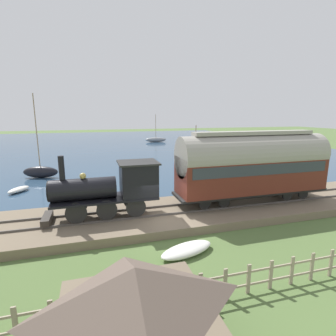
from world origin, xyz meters
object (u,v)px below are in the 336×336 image
at_px(passenger_coach, 253,164).
at_px(rowboat_far_out, 242,171).
at_px(sailboat_teal, 195,167).
at_px(rowboat_near_shore, 19,190).
at_px(steam_locomotive, 113,186).
at_px(foreground_shed, 136,314).
at_px(sailboat_gray, 156,140).
at_px(rowboat_mid_harbor, 144,171).
at_px(sailboat_black, 41,171).
at_px(beached_dinghy, 187,250).

relative_size(passenger_coach, rowboat_far_out, 5.17).
distance_m(sailboat_teal, rowboat_near_shore, 17.98).
distance_m(steam_locomotive, foreground_shed, 9.26).
height_order(sailboat_gray, rowboat_mid_harbor, sailboat_gray).
relative_size(rowboat_far_out, foreground_shed, 0.50).
xyz_separation_m(sailboat_black, sailboat_teal, (-1.23, -16.67, -0.22)).
relative_size(sailboat_gray, sailboat_teal, 1.22).
relative_size(steam_locomotive, sailboat_black, 0.78).
distance_m(sailboat_teal, beached_dinghy, 18.71).
bearing_deg(rowboat_far_out, sailboat_black, 48.12).
xyz_separation_m(passenger_coach, beached_dinghy, (-4.44, 6.30, -2.99)).
relative_size(sailboat_gray, beached_dinghy, 2.12).
bearing_deg(sailboat_black, sailboat_teal, -80.07).
relative_size(passenger_coach, sailboat_teal, 2.05).
relative_size(sailboat_teal, rowboat_mid_harbor, 2.27).
bearing_deg(rowboat_near_shore, beached_dinghy, 159.96).
bearing_deg(sailboat_black, steam_locomotive, -141.40).
height_order(sailboat_teal, rowboat_far_out, sailboat_teal).
xyz_separation_m(sailboat_gray, beached_dinghy, (-49.21, 10.32, -0.36)).
xyz_separation_m(passenger_coach, rowboat_far_out, (9.88, -5.45, -2.94)).
distance_m(rowboat_mid_harbor, foreground_shed, 22.62).
relative_size(rowboat_mid_harbor, foreground_shed, 0.56).
relative_size(rowboat_mid_harbor, rowboat_far_out, 1.11).
xyz_separation_m(steam_locomotive, beached_dinghy, (-4.44, -2.96, -2.17)).
bearing_deg(sailboat_black, passenger_coach, -117.71).
bearing_deg(rowboat_near_shore, passenger_coach, -175.83).
bearing_deg(steam_locomotive, sailboat_black, 24.47).
height_order(sailboat_black, rowboat_far_out, sailboat_black).
height_order(rowboat_near_shore, foreground_shed, foreground_shed).
height_order(passenger_coach, sailboat_black, sailboat_black).
relative_size(steam_locomotive, beached_dinghy, 2.19).
height_order(rowboat_far_out, beached_dinghy, rowboat_far_out).
bearing_deg(beached_dinghy, sailboat_teal, -23.11).
bearing_deg(sailboat_black, foreground_shed, -151.00).
height_order(rowboat_near_shore, beached_dinghy, beached_dinghy).
bearing_deg(rowboat_mid_harbor, sailboat_black, 123.96).
bearing_deg(sailboat_teal, steam_locomotive, 130.64).
xyz_separation_m(rowboat_mid_harbor, rowboat_far_out, (-3.06, -10.47, -0.02)).
height_order(sailboat_teal, beached_dinghy, sailboat_teal).
bearing_deg(steam_locomotive, beached_dinghy, -146.31).
bearing_deg(sailboat_gray, sailboat_teal, -179.22).
height_order(steam_locomotive, rowboat_far_out, steam_locomotive).
xyz_separation_m(sailboat_teal, rowboat_mid_harbor, (0.18, 6.06, -0.17)).
height_order(sailboat_gray, sailboat_teal, sailboat_gray).
bearing_deg(sailboat_black, beached_dinghy, -139.03).
bearing_deg(beached_dinghy, steam_locomotive, 33.69).
distance_m(passenger_coach, rowboat_far_out, 11.66).
bearing_deg(sailboat_black, sailboat_gray, -18.42).
bearing_deg(rowboat_mid_harbor, rowboat_far_out, -66.68).
bearing_deg(foreground_shed, sailboat_black, 14.87).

